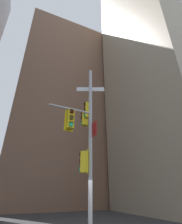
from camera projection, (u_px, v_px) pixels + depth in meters
The scene contains 3 objects.
building_tower_right at pixel (156, 40), 28.76m from camera, with size 13.62×13.62×51.55m, color tan.
building_mid_block at pixel (64, 115), 33.73m from camera, with size 17.83×17.83×32.48m, color brown.
signal_pole_assembly at pixel (85, 130), 9.14m from camera, with size 3.24×2.58×8.93m.
Camera 1 is at (-3.28, -7.62, 1.98)m, focal length 26.59 mm.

